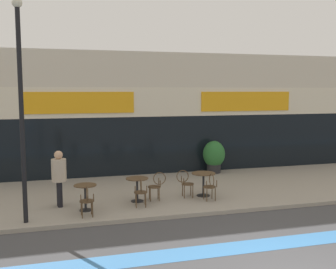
{
  "coord_description": "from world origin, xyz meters",
  "views": [
    {
      "loc": [
        -4.36,
        -5.75,
        3.59
      ],
      "look_at": [
        -0.78,
        7.19,
        2.08
      ],
      "focal_mm": 42.0,
      "sensor_mm": 36.0,
      "label": 1
    }
  ],
  "objects_px": {
    "cafe_chair_1_near": "(141,190)",
    "cafe_chair_1_side": "(157,184)",
    "pedestrian_near_end": "(59,173)",
    "cafe_chair_0_near": "(87,199)",
    "bistro_table_2": "(203,179)",
    "cafe_chair_2_side": "(185,182)",
    "bistro_table_0": "(85,192)",
    "lamp_post": "(21,97)",
    "cafe_chair_2_near": "(210,185)",
    "planter_pot": "(214,156)",
    "bistro_table_1": "(137,185)"
  },
  "relations": [
    {
      "from": "cafe_chair_1_side",
      "to": "cafe_chair_2_near",
      "type": "bearing_deg",
      "value": 167.99
    },
    {
      "from": "planter_pot",
      "to": "pedestrian_near_end",
      "type": "distance_m",
      "value": 7.14
    },
    {
      "from": "bistro_table_2",
      "to": "lamp_post",
      "type": "distance_m",
      "value": 6.23
    },
    {
      "from": "bistro_table_2",
      "to": "cafe_chair_0_near",
      "type": "distance_m",
      "value": 4.05
    },
    {
      "from": "cafe_chair_1_side",
      "to": "cafe_chair_2_side",
      "type": "distance_m",
      "value": 0.99
    },
    {
      "from": "cafe_chair_0_near",
      "to": "cafe_chair_1_near",
      "type": "relative_size",
      "value": 1.0
    },
    {
      "from": "pedestrian_near_end",
      "to": "bistro_table_2",
      "type": "bearing_deg",
      "value": -7.97
    },
    {
      "from": "cafe_chair_0_near",
      "to": "cafe_chair_1_side",
      "type": "distance_m",
      "value": 2.52
    },
    {
      "from": "cafe_chair_0_near",
      "to": "cafe_chair_1_side",
      "type": "relative_size",
      "value": 1.0
    },
    {
      "from": "bistro_table_0",
      "to": "cafe_chair_1_near",
      "type": "relative_size",
      "value": 0.85
    },
    {
      "from": "cafe_chair_0_near",
      "to": "planter_pot",
      "type": "distance_m",
      "value": 7.23
    },
    {
      "from": "bistro_table_0",
      "to": "lamp_post",
      "type": "relative_size",
      "value": 0.13
    },
    {
      "from": "lamp_post",
      "to": "cafe_chair_0_near",
      "type": "bearing_deg",
      "value": -0.26
    },
    {
      "from": "cafe_chair_1_near",
      "to": "cafe_chair_1_side",
      "type": "relative_size",
      "value": 1.0
    },
    {
      "from": "cafe_chair_2_near",
      "to": "planter_pot",
      "type": "distance_m",
      "value": 4.34
    },
    {
      "from": "cafe_chair_2_side",
      "to": "cafe_chair_0_near",
      "type": "bearing_deg",
      "value": -153.75
    },
    {
      "from": "cafe_chair_2_side",
      "to": "bistro_table_0",
      "type": "bearing_deg",
      "value": -163.98
    },
    {
      "from": "bistro_table_0",
      "to": "bistro_table_2",
      "type": "bearing_deg",
      "value": 8.85
    },
    {
      "from": "bistro_table_0",
      "to": "pedestrian_near_end",
      "type": "xyz_separation_m",
      "value": [
        -0.72,
        0.63,
        0.47
      ]
    },
    {
      "from": "bistro_table_0",
      "to": "cafe_chair_2_near",
      "type": "height_order",
      "value": "cafe_chair_2_near"
    },
    {
      "from": "pedestrian_near_end",
      "to": "cafe_chair_1_side",
      "type": "bearing_deg",
      "value": -9.76
    },
    {
      "from": "bistro_table_0",
      "to": "pedestrian_near_end",
      "type": "bearing_deg",
      "value": 138.75
    },
    {
      "from": "bistro_table_1",
      "to": "cafe_chair_2_side",
      "type": "xyz_separation_m",
      "value": [
        1.62,
        0.08,
        -0.02
      ]
    },
    {
      "from": "planter_pot",
      "to": "cafe_chair_1_near",
      "type": "bearing_deg",
      "value": -134.53
    },
    {
      "from": "cafe_chair_0_near",
      "to": "pedestrian_near_end",
      "type": "distance_m",
      "value": 1.53
    },
    {
      "from": "bistro_table_1",
      "to": "cafe_chair_1_near",
      "type": "relative_size",
      "value": 0.83
    },
    {
      "from": "cafe_chair_0_near",
      "to": "planter_pot",
      "type": "relative_size",
      "value": 0.66
    },
    {
      "from": "cafe_chair_2_side",
      "to": "planter_pot",
      "type": "xyz_separation_m",
      "value": [
        2.35,
        3.34,
        0.21
      ]
    },
    {
      "from": "cafe_chair_0_near",
      "to": "cafe_chair_2_side",
      "type": "xyz_separation_m",
      "value": [
        3.24,
        1.23,
        0.0
      ]
    },
    {
      "from": "cafe_chair_2_near",
      "to": "cafe_chair_2_side",
      "type": "height_order",
      "value": "same"
    },
    {
      "from": "cafe_chair_1_near",
      "to": "planter_pot",
      "type": "relative_size",
      "value": 0.66
    },
    {
      "from": "bistro_table_2",
      "to": "cafe_chair_2_side",
      "type": "relative_size",
      "value": 0.87
    },
    {
      "from": "cafe_chair_2_near",
      "to": "pedestrian_near_end",
      "type": "height_order",
      "value": "pedestrian_near_end"
    },
    {
      "from": "pedestrian_near_end",
      "to": "cafe_chair_0_near",
      "type": "bearing_deg",
      "value": -67.68
    },
    {
      "from": "cafe_chair_1_near",
      "to": "planter_pot",
      "type": "xyz_separation_m",
      "value": [
        3.98,
        4.05,
        0.21
      ]
    },
    {
      "from": "bistro_table_1",
      "to": "cafe_chair_2_side",
      "type": "distance_m",
      "value": 1.62
    },
    {
      "from": "bistro_table_1",
      "to": "bistro_table_2",
      "type": "relative_size",
      "value": 0.95
    },
    {
      "from": "bistro_table_0",
      "to": "cafe_chair_1_near",
      "type": "bearing_deg",
      "value": -3.43
    },
    {
      "from": "planter_pot",
      "to": "pedestrian_near_end",
      "type": "xyz_separation_m",
      "value": [
        -6.32,
        -3.32,
        0.28
      ]
    },
    {
      "from": "bistro_table_1",
      "to": "planter_pot",
      "type": "bearing_deg",
      "value": 40.76
    },
    {
      "from": "cafe_chair_0_near",
      "to": "pedestrian_near_end",
      "type": "relative_size",
      "value": 0.53
    },
    {
      "from": "planter_pot",
      "to": "cafe_chair_1_side",
      "type": "bearing_deg",
      "value": -134.28
    },
    {
      "from": "cafe_chair_0_near",
      "to": "pedestrian_near_end",
      "type": "xyz_separation_m",
      "value": [
        -0.72,
        1.26,
        0.49
      ]
    },
    {
      "from": "bistro_table_1",
      "to": "planter_pot",
      "type": "height_order",
      "value": "planter_pot"
    },
    {
      "from": "bistro_table_2",
      "to": "cafe_chair_0_near",
      "type": "bearing_deg",
      "value": -162.37
    },
    {
      "from": "bistro_table_0",
      "to": "lamp_post",
      "type": "height_order",
      "value": "lamp_post"
    },
    {
      "from": "bistro_table_0",
      "to": "cafe_chair_1_near",
      "type": "distance_m",
      "value": 1.62
    },
    {
      "from": "bistro_table_2",
      "to": "cafe_chair_1_near",
      "type": "xyz_separation_m",
      "value": [
        -2.25,
        -0.7,
        -0.04
      ]
    },
    {
      "from": "bistro_table_0",
      "to": "cafe_chair_2_side",
      "type": "xyz_separation_m",
      "value": [
        3.24,
        0.61,
        -0.02
      ]
    },
    {
      "from": "bistro_table_0",
      "to": "cafe_chair_2_side",
      "type": "distance_m",
      "value": 3.3
    }
  ]
}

